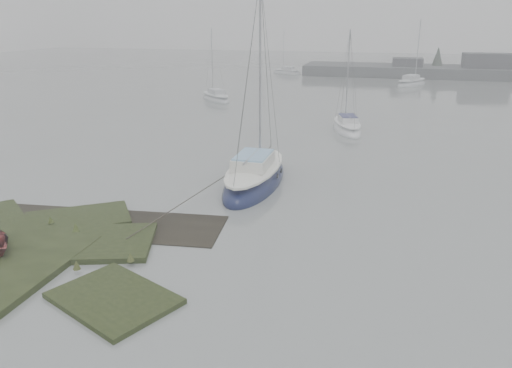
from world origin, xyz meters
The scene contains 6 objects.
ground centered at (0.00, 30.00, 0.00)m, with size 160.00×160.00×0.00m, color gray.
sailboat_main centered at (1.74, 10.80, 0.32)m, with size 2.45×7.39×10.42m.
sailboat_white centered at (5.06, 24.20, 0.23)m, with size 3.20×5.65×7.58m.
sailboat_far_a centered at (-8.58, 34.78, 0.23)m, with size 4.78×4.99×7.35m.
sailboat_far_b centered at (10.38, 51.42, 0.25)m, with size 4.59×5.99×8.21m.
sailboat_far_c centered at (-6.59, 60.21, 0.20)m, with size 4.88×3.23×6.57m.
Camera 1 is at (7.70, -11.68, 7.83)m, focal length 35.00 mm.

